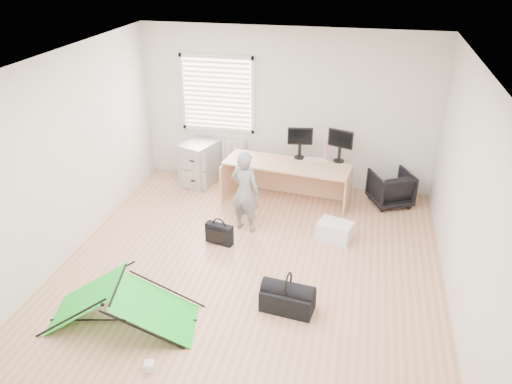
% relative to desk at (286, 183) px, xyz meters
% --- Properties ---
extents(ground, '(5.50, 5.50, 0.00)m').
position_rel_desk_xyz_m(ground, '(-0.15, -1.99, -0.35)').
color(ground, tan).
rests_on(ground, ground).
extents(back_wall, '(5.00, 0.02, 2.70)m').
position_rel_desk_xyz_m(back_wall, '(-0.15, 0.76, 1.00)').
color(back_wall, silver).
rests_on(back_wall, ground).
extents(window, '(1.20, 0.06, 1.20)m').
position_rel_desk_xyz_m(window, '(-1.35, 0.72, 1.20)').
color(window, silver).
rests_on(window, back_wall).
extents(radiator, '(1.00, 0.12, 0.60)m').
position_rel_desk_xyz_m(radiator, '(-1.35, 0.68, 0.10)').
color(radiator, silver).
rests_on(radiator, back_wall).
extents(desk, '(2.09, 0.88, 0.69)m').
position_rel_desk_xyz_m(desk, '(0.00, 0.00, 0.00)').
color(desk, tan).
rests_on(desk, ground).
extents(filing_cabinet, '(0.68, 0.78, 0.77)m').
position_rel_desk_xyz_m(filing_cabinet, '(-1.61, 0.38, 0.04)').
color(filing_cabinet, '#A2A6A8').
rests_on(filing_cabinet, ground).
extents(monitor_left, '(0.41, 0.15, 0.39)m').
position_rel_desk_xyz_m(monitor_left, '(0.16, 0.28, 0.54)').
color(monitor_left, black).
rests_on(monitor_left, desk).
extents(monitor_right, '(0.42, 0.23, 0.40)m').
position_rel_desk_xyz_m(monitor_right, '(0.80, 0.28, 0.54)').
color(monitor_right, black).
rests_on(monitor_right, desk).
extents(keyboard, '(0.41, 0.15, 0.02)m').
position_rel_desk_xyz_m(keyboard, '(0.44, 0.25, 0.35)').
color(keyboard, beige).
rests_on(keyboard, desk).
extents(thermos, '(0.08, 0.08, 0.26)m').
position_rel_desk_xyz_m(thermos, '(0.58, 0.29, 0.48)').
color(thermos, '#C46E83').
rests_on(thermos, desk).
extents(office_chair, '(0.81, 0.82, 0.57)m').
position_rel_desk_xyz_m(office_chair, '(1.67, 0.31, -0.06)').
color(office_chair, black).
rests_on(office_chair, ground).
extents(person, '(0.52, 0.41, 1.25)m').
position_rel_desk_xyz_m(person, '(-0.45, -0.99, 0.28)').
color(person, gray).
rests_on(person, ground).
extents(kite, '(1.81, 1.09, 0.52)m').
position_rel_desk_xyz_m(kite, '(-1.33, -3.29, -0.08)').
color(kite, '#13CF28').
rests_on(kite, ground).
extents(storage_crate, '(0.55, 0.45, 0.27)m').
position_rel_desk_xyz_m(storage_crate, '(0.89, -0.99, -0.21)').
color(storage_crate, white).
rests_on(storage_crate, ground).
extents(tote_bag, '(0.34, 0.23, 0.37)m').
position_rel_desk_xyz_m(tote_bag, '(-1.51, 0.64, -0.16)').
color(tote_bag, teal).
rests_on(tote_bag, ground).
extents(laptop_bag, '(0.42, 0.22, 0.30)m').
position_rel_desk_xyz_m(laptop_bag, '(-0.72, -1.46, -0.19)').
color(laptop_bag, black).
rests_on(laptop_bag, ground).
extents(white_box, '(0.12, 0.12, 0.10)m').
position_rel_desk_xyz_m(white_box, '(-0.74, -3.90, -0.30)').
color(white_box, silver).
rests_on(white_box, ground).
extents(duffel_bag, '(0.65, 0.39, 0.27)m').
position_rel_desk_xyz_m(duffel_bag, '(0.47, -2.67, -0.21)').
color(duffel_bag, black).
rests_on(duffel_bag, ground).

